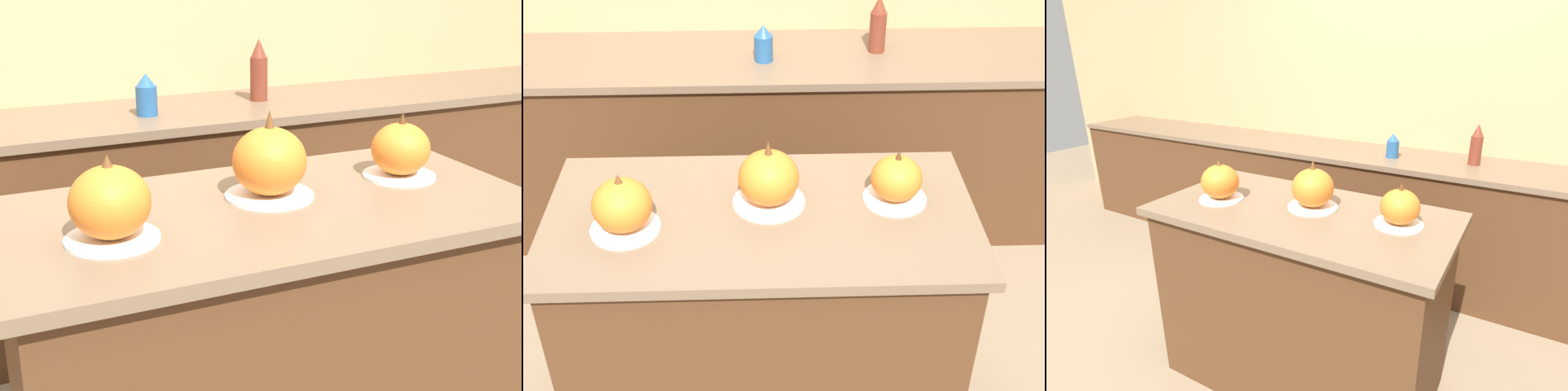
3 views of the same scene
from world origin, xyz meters
TOP-DOWN VIEW (x-y plane):
  - wall_back at (0.00, 1.57)m, footprint 8.00×0.06m
  - kitchen_island at (0.00, 0.00)m, footprint 1.34×0.69m
  - back_counter at (0.00, 1.24)m, footprint 6.00×0.60m
  - pumpkin_cake_left at (-0.41, -0.07)m, footprint 0.21×0.21m
  - pumpkin_cake_center at (0.03, 0.06)m, footprint 0.23×0.23m
  - pumpkin_cake_right at (0.43, 0.06)m, footprint 0.20×0.20m
  - bottle_tall at (0.53, 1.27)m, footprint 0.08×0.08m
  - bottle_short at (0.02, 1.19)m, footprint 0.08×0.08m

SIDE VIEW (x-z plane):
  - back_counter at x=0.00m, z-range 0.00..0.91m
  - kitchen_island at x=0.00m, z-range 0.00..0.93m
  - bottle_short at x=0.02m, z-range 0.90..1.07m
  - pumpkin_cake_right at x=0.43m, z-range 0.91..1.10m
  - pumpkin_cake_left at x=-0.41m, z-range 0.92..1.11m
  - pumpkin_cake_center at x=0.03m, z-range 0.91..1.13m
  - bottle_tall at x=0.53m, z-range 0.90..1.16m
  - wall_back at x=0.00m, z-range 0.00..2.50m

